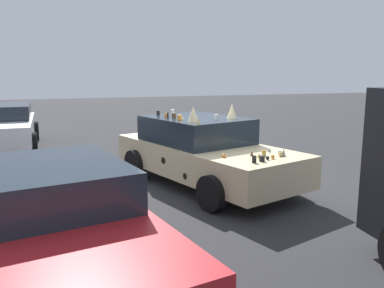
# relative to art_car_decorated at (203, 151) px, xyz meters

# --- Properties ---
(ground_plane) EXTENTS (60.00, 60.00, 0.00)m
(ground_plane) POSITION_rel_art_car_decorated_xyz_m (-0.08, -0.03, -0.72)
(ground_plane) COLOR #2D2D30
(art_car_decorated) EXTENTS (4.79, 3.11, 1.72)m
(art_car_decorated) POSITION_rel_art_car_decorated_xyz_m (0.00, 0.00, 0.00)
(art_car_decorated) COLOR beige
(art_car_decorated) RESTS_ON ground
(parked_sedan_behind_left) EXTENTS (4.45, 2.05, 1.34)m
(parked_sedan_behind_left) POSITION_rel_art_car_decorated_xyz_m (5.90, 4.52, -0.03)
(parked_sedan_behind_left) COLOR white
(parked_sedan_behind_left) RESTS_ON ground
(parked_sedan_behind_right) EXTENTS (4.43, 2.63, 1.35)m
(parked_sedan_behind_right) POSITION_rel_art_car_decorated_xyz_m (-3.40, 2.96, -0.02)
(parked_sedan_behind_right) COLOR red
(parked_sedan_behind_right) RESTS_ON ground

